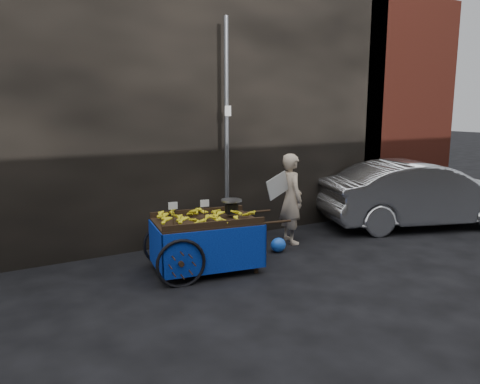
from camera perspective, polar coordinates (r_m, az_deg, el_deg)
ground at (r=7.50m, az=1.23°, el=-8.89°), size 80.00×80.00×0.00m
building_wall at (r=9.56m, az=-4.98°, el=10.49°), size 13.50×2.00×5.00m
street_pole at (r=8.37m, az=-1.65°, el=7.17°), size 0.12×0.10×4.00m
banana_cart at (r=7.07m, az=-4.55°, el=-4.11°), size 2.24×1.28×1.15m
vendor at (r=8.55m, az=6.24°, el=-0.80°), size 0.89×0.66×1.65m
plastic_bag at (r=8.13m, az=4.68°, el=-6.45°), size 0.28×0.22×0.25m
parked_car at (r=10.45m, az=21.22°, el=-0.22°), size 4.38×2.74×1.36m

